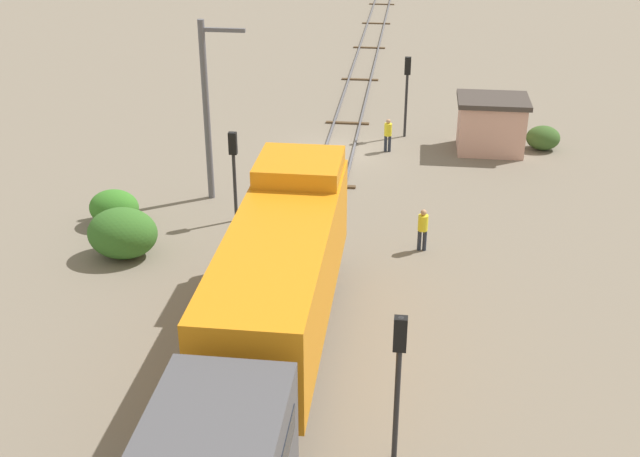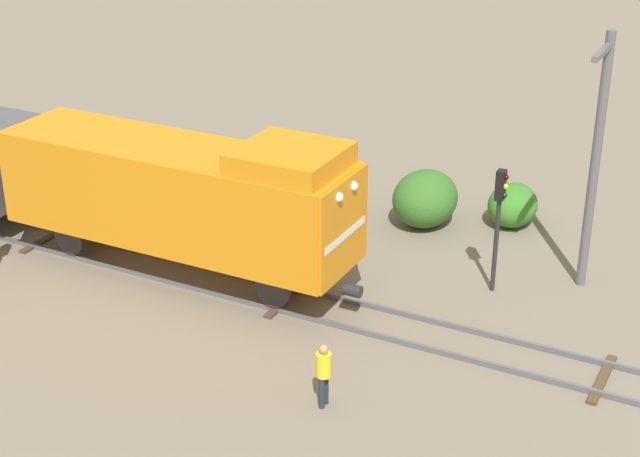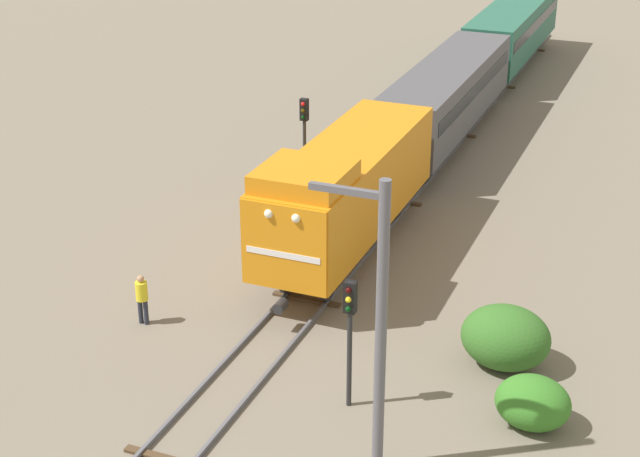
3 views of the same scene
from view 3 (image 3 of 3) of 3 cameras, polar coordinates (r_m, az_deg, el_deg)
The scene contains 9 objects.
locomotive at distance 34.32m, azimuth 1.49°, elevation 2.48°, with size 2.90×11.60×4.60m.
passenger_car_leading at distance 46.45m, azimuth 7.39°, elevation 7.87°, with size 2.84×14.00×3.66m.
passenger_car_trailing at distance 60.25m, azimuth 11.15°, elevation 11.43°, with size 2.84×14.00×3.66m.
traffic_signal_mid at distance 26.00m, azimuth 1.75°, elevation -5.37°, with size 0.32×0.34×3.82m.
traffic_signal_far at distance 39.71m, azimuth -0.92°, elevation 5.79°, with size 0.32×0.34×4.19m.
worker_by_signal at distance 31.24m, azimuth -10.32°, elevation -3.86°, with size 0.38×0.38×1.70m.
catenary_mast at distance 23.02m, azimuth 3.43°, elevation -5.53°, with size 1.94×0.28×7.73m.
bush_mid at distance 26.80m, azimuth 12.28°, elevation -9.87°, with size 2.02×1.65×1.47m, color #377926.
bush_far at distance 29.10m, azimuth 10.75°, elevation -6.25°, with size 2.63×2.15×1.91m, color #356A26.
Camera 3 is at (11.18, -12.61, 15.57)m, focal length 55.00 mm.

